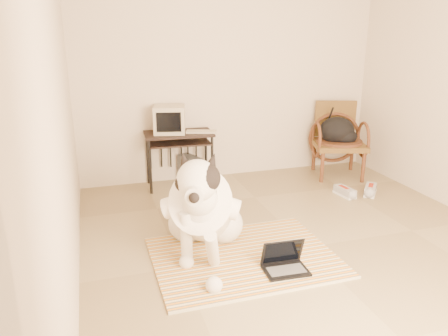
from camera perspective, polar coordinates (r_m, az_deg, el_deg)
name	(u,v)px	position (r m, az deg, el deg)	size (l,w,h in m)	color
floor	(306,247)	(4.16, 10.70, -10.16)	(4.50, 4.50, 0.00)	#8E7C57
wall_back	(231,75)	(5.79, 0.92, 12.01)	(4.50, 4.50, 0.00)	beige
wall_left	(60,115)	(3.28, -20.66, 6.51)	(4.50, 4.50, 0.00)	beige
rug	(244,257)	(3.92, 2.63, -11.52)	(1.58, 1.21, 0.02)	orange
dog	(203,209)	(3.84, -2.76, -5.41)	(0.79, 1.45, 1.06)	white
laptop	(284,263)	(3.72, 7.89, -12.15)	(0.37, 0.27, 0.25)	black
computer_desk	(179,141)	(5.46, -5.90, 3.59)	(0.87, 0.52, 0.70)	black
crt_monitor	(169,119)	(5.42, -7.14, 6.32)	(0.44, 0.43, 0.33)	#B8AA90
desk_keyboard	(201,132)	(5.43, -2.97, 4.77)	(0.37, 0.14, 0.02)	#B8AA90
pc_tower	(191,170)	(5.65, -4.39, -0.30)	(0.28, 0.42, 0.36)	#505052
rattan_chair	(338,139)	(6.12, 14.68, 3.62)	(0.80, 0.79, 0.98)	brown
backpack	(338,131)	(6.03, 14.71, 4.65)	(0.48, 0.42, 0.36)	black
sneaker_left	(345,192)	(5.47, 15.48, -3.03)	(0.16, 0.32, 0.11)	silver
sneaker_right	(370,190)	(5.61, 18.57, -2.77)	(0.30, 0.32, 0.11)	silver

